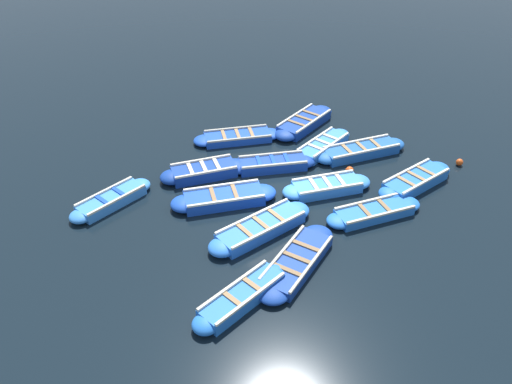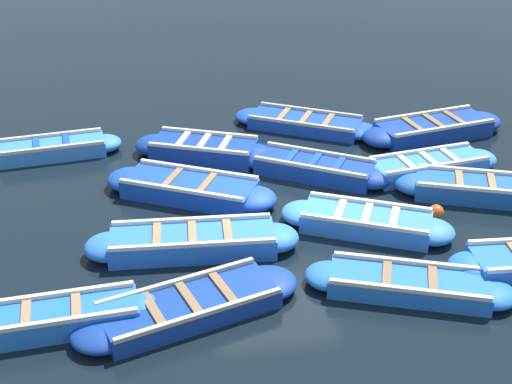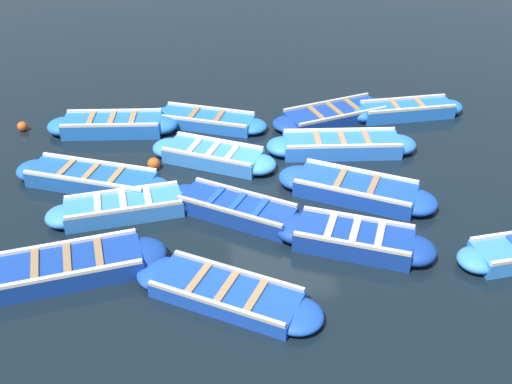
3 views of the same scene
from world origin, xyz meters
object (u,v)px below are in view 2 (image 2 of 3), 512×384
at_px(boat_inner_gap, 52,149).
at_px(boat_broadside, 409,285).
at_px(boat_tucked, 433,129).
at_px(buoy_yellow_far, 436,212).
at_px(boat_near_quay, 190,189).
at_px(boat_stern_in, 366,222).
at_px(boat_outer_right, 189,307).
at_px(boat_mid_row, 428,167).
at_px(boat_far_corner, 53,319).
at_px(boat_drifting, 193,242).
at_px(boat_alongside, 490,190).
at_px(boat_outer_left, 305,123).
at_px(boat_centre, 315,168).
at_px(boat_bow_out, 204,150).

xyz_separation_m(boat_inner_gap, boat_broadside, (6.32, 6.06, -0.01)).
distance_m(boat_tucked, buoy_yellow_far, 3.97).
distance_m(boat_inner_gap, buoy_yellow_far, 8.52).
bearing_deg(buoy_yellow_far, boat_near_quay, -110.52).
bearing_deg(boat_stern_in, boat_outer_right, -61.06).
bearing_deg(boat_mid_row, boat_outer_right, -54.56).
distance_m(boat_inner_gap, boat_outer_right, 6.75).
height_order(boat_stern_in, boat_outer_right, boat_stern_in).
height_order(boat_far_corner, boat_near_quay, boat_near_quay).
xyz_separation_m(boat_inner_gap, boat_near_quay, (2.47, 2.88, 0.02)).
relative_size(boat_far_corner, boat_outer_right, 0.87).
distance_m(boat_drifting, buoy_yellow_far, 4.70).
xyz_separation_m(boat_outer_right, boat_alongside, (-2.67, 6.32, 0.03)).
distance_m(boat_outer_right, boat_alongside, 6.86).
height_order(boat_outer_left, boat_near_quay, boat_near_quay).
height_order(boat_tucked, boat_centre, boat_tucked).
distance_m(boat_tucked, boat_outer_right, 8.61).
height_order(boat_far_corner, boat_outer_right, boat_far_corner).
bearing_deg(boat_outer_right, boat_tucked, 132.16).
distance_m(boat_inner_gap, boat_broadside, 8.75).
bearing_deg(boat_centre, boat_broadside, 6.31).
bearing_deg(boat_centre, boat_outer_right, -35.89).
xyz_separation_m(boat_tucked, boat_outer_right, (5.78, -6.38, -0.04)).
relative_size(boat_far_corner, boat_bow_out, 1.01).
xyz_separation_m(boat_stern_in, buoy_yellow_far, (-0.17, 1.45, -0.03)).
relative_size(boat_far_corner, boat_centre, 1.03).
bearing_deg(boat_near_quay, buoy_yellow_far, 69.48).
relative_size(boat_far_corner, boat_broadside, 0.96).
bearing_deg(boat_alongside, boat_far_corner, -72.38).
xyz_separation_m(boat_alongside, boat_near_quay, (-1.12, -5.94, 0.00)).
bearing_deg(buoy_yellow_far, boat_alongside, 112.70).
bearing_deg(boat_outer_right, boat_outer_left, 152.72).
relative_size(boat_centre, boat_outer_right, 0.84).
relative_size(boat_bow_out, boat_outer_left, 0.92).
xyz_separation_m(boat_bow_out, boat_alongside, (2.88, 5.46, -0.02)).
distance_m(boat_tucked, boat_stern_in, 4.83).
xyz_separation_m(boat_tucked, boat_mid_row, (1.87, -0.89, -0.01)).
bearing_deg(boat_bow_out, boat_drifting, -9.47).
xyz_separation_m(boat_stern_in, boat_near_quay, (-1.87, -3.10, 0.01)).
relative_size(boat_stern_in, boat_alongside, 0.85).
xyz_separation_m(boat_stern_in, boat_outer_left, (-4.84, 0.01, -0.03)).
bearing_deg(boat_outer_right, boat_mid_row, 125.44).
distance_m(boat_mid_row, boat_drifting, 5.68).
xyz_separation_m(boat_centre, boat_broadside, (4.31, 0.48, -0.03)).
height_order(boat_alongside, buoy_yellow_far, boat_alongside).
relative_size(boat_outer_right, boat_alongside, 0.99).
distance_m(boat_outer_right, buoy_yellow_far, 5.35).
distance_m(boat_drifting, boat_broadside, 3.80).
relative_size(boat_outer_left, boat_near_quay, 0.99).
height_order(boat_tucked, boat_bow_out, boat_bow_out).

